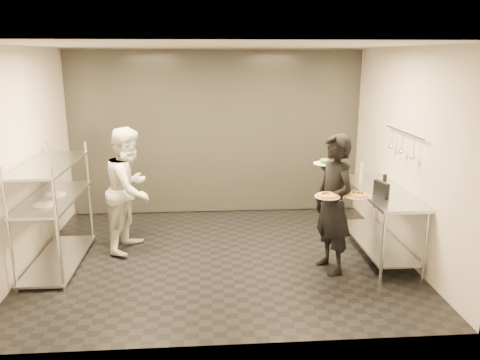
{
  "coord_description": "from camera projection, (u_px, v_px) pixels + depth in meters",
  "views": [
    {
      "loc": [
        -0.17,
        -5.91,
        2.67
      ],
      "look_at": [
        0.26,
        -0.01,
        1.1
      ],
      "focal_mm": 35.0,
      "sensor_mm": 36.0,
      "label": 1
    }
  ],
  "objects": [
    {
      "name": "pizza_plate_near",
      "position": [
        327.0,
        196.0,
        5.54
      ],
      "size": [
        0.3,
        0.3,
        0.05
      ],
      "color": "white",
      "rests_on": "waiter"
    },
    {
      "name": "room_shell",
      "position": [
        217.0,
        142.0,
        7.17
      ],
      "size": [
        5.0,
        4.0,
        2.8
      ],
      "color": "black",
      "rests_on": "ground"
    },
    {
      "name": "utensil_rail",
      "position": [
        403.0,
        144.0,
        6.17
      ],
      "size": [
        0.07,
        1.2,
        0.31
      ],
      "color": "silver",
      "rests_on": "room_shell"
    },
    {
      "name": "pass_rack",
      "position": [
        54.0,
        208.0,
        6.04
      ],
      "size": [
        0.6,
        1.6,
        1.5
      ],
      "color": "silver",
      "rests_on": "ground"
    },
    {
      "name": "bottle_dark",
      "position": [
        385.0,
        181.0,
        6.39
      ],
      "size": [
        0.06,
        0.06,
        0.19
      ],
      "primitive_type": "cylinder",
      "color": "black",
      "rests_on": "prep_counter"
    },
    {
      "name": "bottle_green",
      "position": [
        362.0,
        174.0,
        6.74
      ],
      "size": [
        0.06,
        0.06,
        0.22
      ],
      "primitive_type": "cylinder",
      "color": "gray",
      "rests_on": "prep_counter"
    },
    {
      "name": "pizza_plate_far",
      "position": [
        357.0,
        195.0,
        5.54
      ],
      "size": [
        0.31,
        0.31,
        0.05
      ],
      "color": "white",
      "rests_on": "waiter"
    },
    {
      "name": "pos_monitor",
      "position": [
        381.0,
        189.0,
        5.99
      ],
      "size": [
        0.12,
        0.28,
        0.2
      ],
      "primitive_type": "cube",
      "rotation": [
        0.0,
        0.0,
        0.24
      ],
      "color": "black",
      "rests_on": "prep_counter"
    },
    {
      "name": "waiter",
      "position": [
        333.0,
        204.0,
        5.82
      ],
      "size": [
        0.6,
        0.74,
        1.77
      ],
      "primitive_type": "imported",
      "rotation": [
        0.0,
        0.0,
        -1.26
      ],
      "color": "black",
      "rests_on": "ground"
    },
    {
      "name": "bottle_clear",
      "position": [
        362.0,
        169.0,
        7.06
      ],
      "size": [
        0.06,
        0.06,
        0.2
      ],
      "primitive_type": "cylinder",
      "color": "gray",
      "rests_on": "prep_counter"
    },
    {
      "name": "salad_plate",
      "position": [
        324.0,
        162.0,
        5.93
      ],
      "size": [
        0.28,
        0.28,
        0.07
      ],
      "color": "white",
      "rests_on": "waiter"
    },
    {
      "name": "prep_counter",
      "position": [
        379.0,
        211.0,
        6.39
      ],
      "size": [
        0.6,
        1.8,
        0.92
      ],
      "color": "silver",
      "rests_on": "ground"
    },
    {
      "name": "chef",
      "position": [
        130.0,
        189.0,
        6.51
      ],
      "size": [
        0.87,
        1.0,
        1.75
      ],
      "primitive_type": "imported",
      "rotation": [
        0.0,
        0.0,
        1.29
      ],
      "color": "silver",
      "rests_on": "ground"
    }
  ]
}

